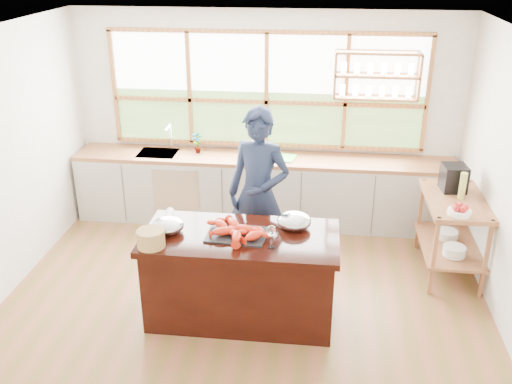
% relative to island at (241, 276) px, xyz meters
% --- Properties ---
extents(ground_plane, '(5.00, 5.00, 0.00)m').
position_rel_island_xyz_m(ground_plane, '(0.00, 0.20, -0.45)').
color(ground_plane, '#925636').
extents(room_shell, '(5.02, 4.52, 2.71)m').
position_rel_island_xyz_m(room_shell, '(0.02, 0.71, 1.30)').
color(room_shell, white).
rests_on(room_shell, ground_plane).
extents(back_counter, '(4.90, 0.63, 0.90)m').
position_rel_island_xyz_m(back_counter, '(-0.02, 2.14, 0.00)').
color(back_counter, '#ADACA4').
rests_on(back_counter, ground_plane).
extents(right_shelf_unit, '(0.62, 1.10, 0.90)m').
position_rel_island_xyz_m(right_shelf_unit, '(2.19, 1.09, 0.15)').
color(right_shelf_unit, '#986036').
rests_on(right_shelf_unit, ground_plane).
extents(island, '(1.85, 0.90, 0.90)m').
position_rel_island_xyz_m(island, '(0.00, 0.00, 0.00)').
color(island, black).
rests_on(island, ground_plane).
extents(cook, '(0.80, 0.64, 1.90)m').
position_rel_island_xyz_m(cook, '(0.08, 0.84, 0.50)').
color(cook, '#182139').
rests_on(cook, ground_plane).
extents(potted_plant, '(0.16, 0.12, 0.28)m').
position_rel_island_xyz_m(potted_plant, '(-0.88, 2.20, 0.59)').
color(potted_plant, slate).
rests_on(potted_plant, back_counter).
extents(cutting_board, '(0.45, 0.37, 0.01)m').
position_rel_island_xyz_m(cutting_board, '(0.20, 2.14, 0.45)').
color(cutting_board, '#5EC34B').
rests_on(cutting_board, back_counter).
extents(espresso_machine, '(0.28, 0.30, 0.29)m').
position_rel_island_xyz_m(espresso_machine, '(2.19, 1.33, 0.59)').
color(espresso_machine, black).
rests_on(espresso_machine, right_shelf_unit).
extents(wine_bottle, '(0.09, 0.09, 0.29)m').
position_rel_island_xyz_m(wine_bottle, '(2.24, 1.11, 0.59)').
color(wine_bottle, '#BDBF55').
rests_on(wine_bottle, right_shelf_unit).
extents(fruit_bowl, '(0.23, 0.23, 0.11)m').
position_rel_island_xyz_m(fruit_bowl, '(2.14, 0.70, 0.49)').
color(fruit_bowl, white).
rests_on(fruit_bowl, right_shelf_unit).
extents(slate_board, '(0.58, 0.44, 0.02)m').
position_rel_island_xyz_m(slate_board, '(-0.03, -0.01, 0.45)').
color(slate_board, black).
rests_on(slate_board, island).
extents(lobster_pile, '(0.55, 0.48, 0.08)m').
position_rel_island_xyz_m(lobster_pile, '(-0.04, -0.02, 0.50)').
color(lobster_pile, red).
rests_on(lobster_pile, slate_board).
extents(mixing_bowl_left, '(0.31, 0.31, 0.15)m').
position_rel_island_xyz_m(mixing_bowl_left, '(-0.69, -0.01, 0.51)').
color(mixing_bowl_left, '#AEB1B6').
rests_on(mixing_bowl_left, island).
extents(mixing_bowl_right, '(0.33, 0.33, 0.16)m').
position_rel_island_xyz_m(mixing_bowl_right, '(0.49, 0.21, 0.52)').
color(mixing_bowl_right, '#AEB1B6').
rests_on(mixing_bowl_right, island).
extents(wine_glass, '(0.08, 0.08, 0.22)m').
position_rel_island_xyz_m(wine_glass, '(0.31, -0.20, 0.61)').
color(wine_glass, white).
rests_on(wine_glass, island).
extents(wicker_basket, '(0.25, 0.25, 0.16)m').
position_rel_island_xyz_m(wicker_basket, '(-0.77, -0.31, 0.53)').
color(wicker_basket, tan).
rests_on(wicker_basket, island).
extents(parchment_roll, '(0.13, 0.31, 0.08)m').
position_rel_island_xyz_m(parchment_roll, '(-0.74, 0.21, 0.49)').
color(parchment_roll, white).
rests_on(parchment_roll, island).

